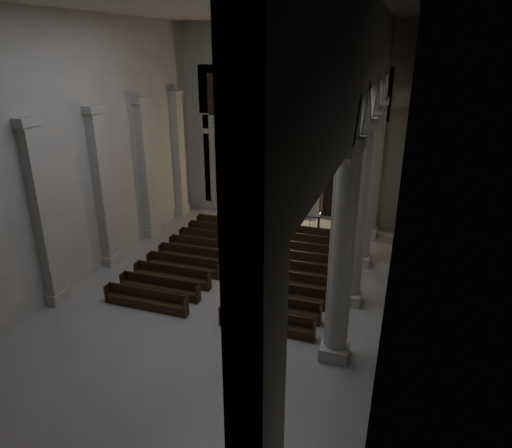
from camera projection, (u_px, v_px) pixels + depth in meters
The scene contains 11 objects.
room at pixel (215, 127), 17.68m from camera, with size 24.00×24.10×12.00m.
sanctuary_wall at pixel (289, 114), 28.23m from camera, with size 14.00×0.77×12.00m.
right_arcade at pixel (364, 123), 17.14m from camera, with size 1.00×24.00×12.00m.
left_pilasters at pixel (126, 181), 24.10m from camera, with size 0.60×13.00×8.03m.
sanctuary_step at pixel (283, 218), 29.77m from camera, with size 8.50×2.60×0.15m, color #A6A39B.
altar at pixel (295, 209), 29.84m from camera, with size 1.81×0.72×0.92m.
altar_rail at pixel (276, 218), 28.03m from camera, with size 5.37×0.09×1.06m.
candle_stand_left at pixel (243, 217), 29.14m from camera, with size 0.25×0.25×1.46m.
candle_stand_right at pixel (319, 228), 27.38m from camera, with size 0.22×0.22×1.33m.
pews at pixel (243, 265), 22.87m from camera, with size 9.29×9.72×0.87m.
worshipper at pixel (294, 231), 26.41m from camera, with size 0.41×0.27×1.12m, color black.
Camera 1 is at (7.16, -16.41, 10.49)m, focal length 32.00 mm.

